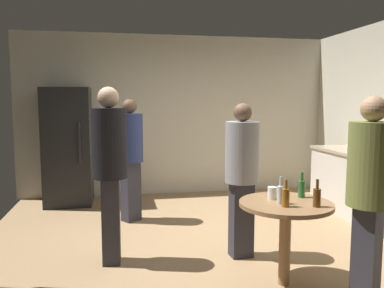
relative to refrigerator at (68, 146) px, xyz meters
The scene contains 16 objects.
ground_plane 2.99m from the refrigerator, 50.97° to the right, with size 5.20×5.20×0.10m, color #9E7C56.
wall_back 1.89m from the refrigerator, 13.56° to the left, with size 5.32×0.06×2.70m, color beige.
refrigerator is the anchor object (origin of this frame).
kitchen_counter 4.34m from the refrigerator, 19.58° to the right, with size 0.64×1.78×0.90m.
kettle 4.38m from the refrigerator, 23.58° to the right, with size 0.24×0.17×0.18m.
beer_bottle_on_counter 4.31m from the refrigerator, 18.24° to the right, with size 0.06×0.06×0.23m.
foreground_table 3.85m from the refrigerator, 55.62° to the right, with size 0.80×0.80×0.73m.
beer_bottle_amber 3.92m from the refrigerator, 57.52° to the right, with size 0.06×0.06×0.23m.
beer_bottle_brown 4.10m from the refrigerator, 54.95° to the right, with size 0.06×0.06×0.23m.
beer_bottle_green 3.86m from the refrigerator, 51.93° to the right, with size 0.06×0.06×0.23m.
beer_bottle_clear 3.83m from the refrigerator, 56.76° to the right, with size 0.06×0.06×0.23m.
plastic_cup_white 3.70m from the refrigerator, 55.53° to the right, with size 0.08×0.08×0.11m, color white.
person_in_gray_shirt 3.19m from the refrigerator, 51.45° to the right, with size 0.37×0.37×1.58m.
person_in_olive_shirt 4.49m from the refrigerator, 54.20° to the right, with size 0.48×0.48×1.64m.
person_in_navy_shirt 1.40m from the refrigerator, 49.07° to the right, with size 0.47×0.47×1.62m.
person_in_black_shirt 2.51m from the refrigerator, 74.27° to the right, with size 0.35×0.35×1.73m.
Camera 1 is at (-1.02, -4.04, 1.60)m, focal length 36.63 mm.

